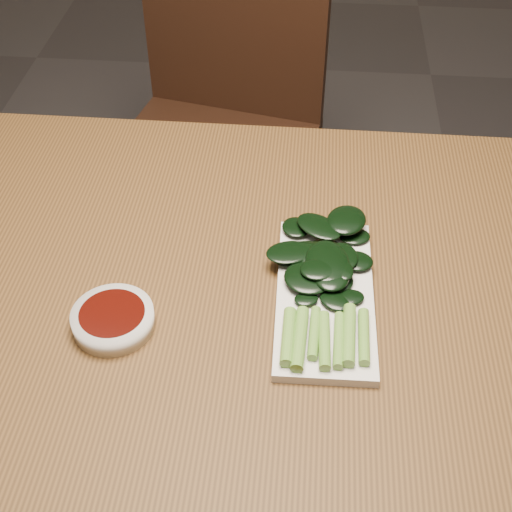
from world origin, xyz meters
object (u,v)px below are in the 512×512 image
object	(u,v)px
table	(251,315)
gai_lan	(323,271)
chair_far	(218,122)
sauce_bowl	(113,319)
serving_plate	(325,296)

from	to	relation	value
table	gai_lan	distance (m)	0.14
table	chair_far	world-z (taller)	chair_far
table	sauce_bowl	xyz separation A→B (m)	(-0.17, -0.10, 0.09)
table	serving_plate	distance (m)	0.13
table	sauce_bowl	distance (m)	0.22
sauce_bowl	serving_plate	size ratio (longest dim) A/B	0.37
sauce_bowl	serving_plate	distance (m)	0.29
chair_far	table	bearing A→B (deg)	-66.71
chair_far	sauce_bowl	xyz separation A→B (m)	(-0.01, -0.91, 0.28)
table	sauce_bowl	bearing A→B (deg)	-150.01
sauce_bowl	chair_far	bearing A→B (deg)	89.15
table	gai_lan	world-z (taller)	gai_lan
sauce_bowl	gai_lan	distance (m)	0.29
serving_plate	gai_lan	distance (m)	0.04
chair_far	gai_lan	size ratio (longest dim) A/B	2.83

